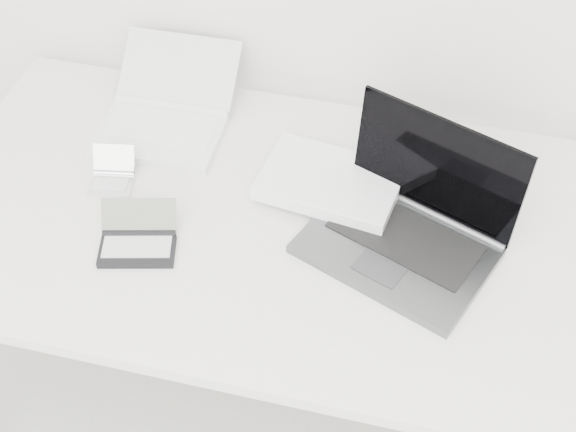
% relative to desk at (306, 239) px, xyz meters
% --- Properties ---
extents(desk, '(1.60, 0.80, 0.73)m').
position_rel_desk_xyz_m(desk, '(0.00, 0.00, 0.00)').
color(desk, white).
rests_on(desk, ground).
extents(laptop_large, '(0.54, 0.43, 0.25)m').
position_rel_desk_xyz_m(laptop_large, '(0.14, 0.04, 0.09)').
color(laptop_large, '#55585A').
rests_on(laptop_large, desk).
extents(netbook_open_white, '(0.29, 0.34, 0.13)m').
position_rel_desk_xyz_m(netbook_open_white, '(-0.39, 0.23, 0.07)').
color(netbook_open_white, white).
rests_on(netbook_open_white, desk).
extents(pda_silver, '(0.11, 0.12, 0.07)m').
position_rel_desk_xyz_m(pda_silver, '(-0.43, 0.02, 0.06)').
color(pda_silver, silver).
rests_on(pda_silver, desk).
extents(palmtop_charcoal, '(0.18, 0.16, 0.07)m').
position_rel_desk_xyz_m(palmtop_charcoal, '(-0.32, -0.14, 0.06)').
color(palmtop_charcoal, black).
rests_on(palmtop_charcoal, desk).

